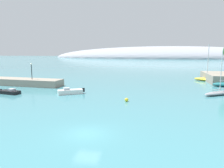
% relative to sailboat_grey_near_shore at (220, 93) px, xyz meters
% --- Properties ---
extents(water, '(600.00, 600.00, 0.00)m').
position_rel_sailboat_grey_near_shore_xyz_m(water, '(-18.96, -23.00, -0.42)').
color(water, teal).
rests_on(water, ground).
extents(breakwater_rocks, '(19.44, 6.22, 1.57)m').
position_rel_sailboat_grey_near_shore_xyz_m(breakwater_rocks, '(-42.58, 4.33, 0.36)').
color(breakwater_rocks, gray).
rests_on(breakwater_rocks, ground).
extents(distant_ridge, '(264.09, 85.98, 25.95)m').
position_rel_sailboat_grey_near_shore_xyz_m(distant_ridge, '(8.02, 212.45, -0.42)').
color(distant_ridge, '#999EA8').
rests_on(distant_ridge, ground).
extents(sailboat_grey_near_shore, '(7.27, 6.04, 8.09)m').
position_rel_sailboat_grey_near_shore_xyz_m(sailboat_grey_near_shore, '(0.00, 0.00, 0.00)').
color(sailboat_grey_near_shore, gray).
rests_on(sailboat_grey_near_shore, water).
extents(sailboat_yellow_mid_mooring, '(7.10, 5.97, 9.86)m').
position_rel_sailboat_grey_near_shore_xyz_m(sailboat_yellow_mid_mooring, '(2.34, 19.47, 0.11)').
color(sailboat_yellow_mid_mooring, yellow).
rests_on(sailboat_yellow_mid_mooring, water).
extents(motorboat_black_foreground, '(4.70, 2.62, 1.02)m').
position_rel_sailboat_grey_near_shore_xyz_m(motorboat_black_foreground, '(-39.30, -5.84, -0.07)').
color(motorboat_black_foreground, black).
rests_on(motorboat_black_foreground, water).
extents(motorboat_white_alongside_breakwater, '(4.90, 3.71, 1.24)m').
position_rel_sailboat_grey_near_shore_xyz_m(motorboat_white_alongside_breakwater, '(-27.78, -4.03, 0.04)').
color(motorboat_white_alongside_breakwater, white).
rests_on(motorboat_white_alongside_breakwater, water).
extents(mooring_buoy_yellow, '(0.61, 0.61, 0.61)m').
position_rel_sailboat_grey_near_shore_xyz_m(mooring_buoy_yellow, '(-16.54, -8.50, -0.12)').
color(mooring_buoy_yellow, yellow).
rests_on(mooring_buoy_yellow, water).
extents(harbor_lamp_post, '(0.36, 0.36, 3.73)m').
position_rel_sailboat_grey_near_shore_xyz_m(harbor_lamp_post, '(-40.03, 3.81, 3.49)').
color(harbor_lamp_post, black).
rests_on(harbor_lamp_post, breakwater_rocks).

